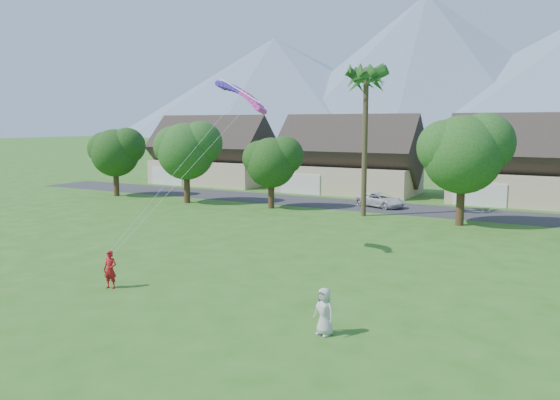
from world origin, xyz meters
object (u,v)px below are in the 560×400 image
Objects in this scene: parked_car at (380,200)px; parafoil_kite at (243,93)px; kite_flyer at (110,270)px; watcher at (324,312)px.

parafoil_kite reaches higher than parked_car.
kite_flyer reaches higher than parked_car.
kite_flyer is 12.19m from parafoil_kite.
watcher is at bearing -16.10° from kite_flyer.
parafoil_kite reaches higher than kite_flyer.
parafoil_kite is (-9.02, 8.77, 8.61)m from watcher.
parked_car is 24.11m from parafoil_kite.
kite_flyer is 0.55× the size of parafoil_kite.
parafoil_kite is (2.31, 8.33, 8.60)m from kite_flyer.
kite_flyer is at bearing -104.33° from parafoil_kite.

